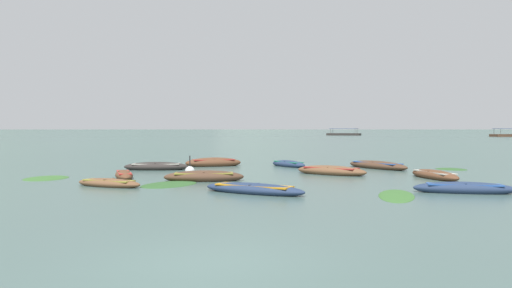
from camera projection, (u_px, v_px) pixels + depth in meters
name	position (u px, v px, depth m)	size (l,w,h in m)	color
ground_plane	(325.00, 129.00, 1493.06)	(6000.00, 6000.00, 0.00)	#425B56
mountain_1	(139.00, 81.00, 2407.59)	(1663.19, 1663.19, 463.66)	#4C5B56
mountain_2	(255.00, 93.00, 2193.68)	(940.69, 940.69, 318.85)	slate
mountain_3	(453.00, 90.00, 1923.58)	(1263.14, 1263.14, 300.77)	#4C5B56
rowboat_0	(288.00, 164.00, 30.82)	(2.74, 2.91, 0.49)	navy
rowboat_1	(434.00, 175.00, 23.54)	(2.23, 3.73, 0.50)	brown
rowboat_2	(464.00, 188.00, 18.27)	(3.68, 1.07, 0.51)	navy
rowboat_3	(254.00, 189.00, 18.18)	(4.20, 2.44, 0.47)	navy
rowboat_4	(213.00, 163.00, 31.17)	(3.73, 2.55, 0.68)	brown
rowboat_5	(124.00, 175.00, 23.77)	(2.11, 3.10, 0.45)	brown
rowboat_6	(331.00, 171.00, 25.58)	(4.02, 2.90, 0.58)	brown
rowboat_7	(109.00, 183.00, 20.28)	(3.23, 1.69, 0.42)	brown
rowboat_8	(156.00, 167.00, 28.50)	(3.86, 1.83, 0.56)	#2D2826
rowboat_9	(204.00, 177.00, 22.43)	(3.79, 1.90, 0.59)	#4C3323
rowboat_10	(377.00, 165.00, 29.43)	(3.83, 4.33, 0.56)	#4C3323
ferry_0	(344.00, 134.00, 166.59)	(11.70, 6.96, 2.54)	#2D2826
ferry_2	(510.00, 135.00, 140.89)	(11.25, 7.07, 2.54)	#4C3323
mooring_buoy	(190.00, 171.00, 26.39)	(0.52, 0.52, 1.08)	silver
weed_patch_0	(169.00, 185.00, 20.94)	(3.03, 1.90, 0.14)	#2D5628
weed_patch_1	(451.00, 169.00, 28.68)	(1.47, 1.85, 0.14)	#2D5628
weed_patch_3	(46.00, 178.00, 23.52)	(2.58, 1.94, 0.14)	#38662D
weed_patch_4	(396.00, 196.00, 17.45)	(3.56, 1.23, 0.14)	#38662D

